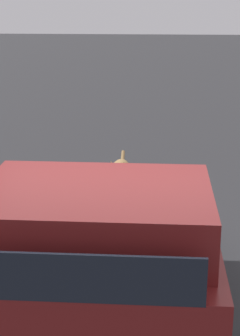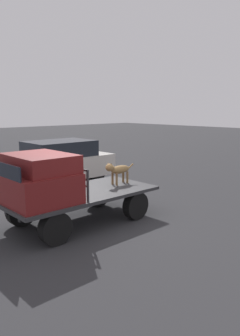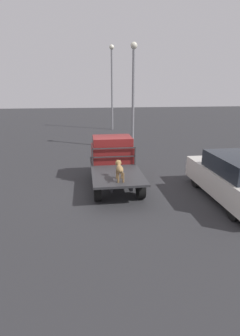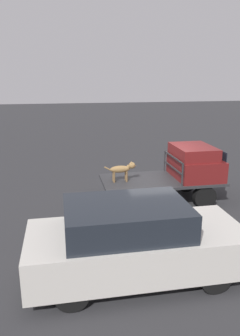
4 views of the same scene
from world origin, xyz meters
name	(u,v)px [view 3 (image 3 of 4)]	position (x,y,z in m)	size (l,w,h in m)	color
ground_plane	(115,187)	(0.00, 0.00, 0.00)	(80.00, 80.00, 0.00)	#2D2D30
flatbed_truck	(115,173)	(0.00, 0.00, 0.56)	(3.82, 1.84, 0.77)	black
truck_cab	(112,149)	(1.13, 0.00, 1.26)	(1.41, 1.72, 1.04)	maroon
truck_headboard	(114,154)	(0.39, 0.00, 1.25)	(0.04, 1.72, 0.72)	#2D2D30
dog	(120,168)	(-1.26, 0.00, 1.16)	(1.03, 0.23, 0.64)	brown
parked_sedan	(237,178)	(-1.80, -3.94, 0.81)	(4.33, 1.83, 1.61)	black
light_pole_near	(133,86)	(6.45, -1.85, 3.83)	(0.39, 0.39, 6.20)	gray
light_pole_far	(112,79)	(14.36, -1.40, 4.39)	(0.41, 0.41, 7.14)	gray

